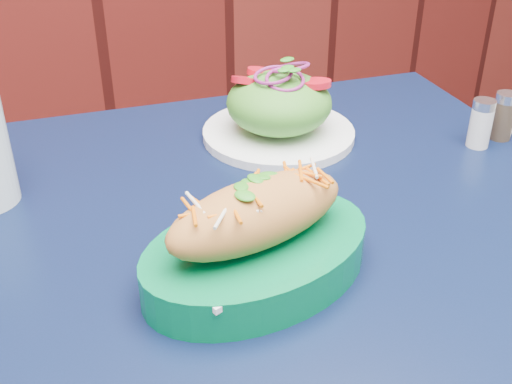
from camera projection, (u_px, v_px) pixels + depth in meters
cafe_table at (277, 301)px, 0.73m from camera, size 0.97×0.97×0.75m
banh_mi_basket at (257, 240)px, 0.61m from camera, size 0.25×0.17×0.11m
salad_plate at (279, 109)px, 0.87m from camera, size 0.21×0.21×0.11m
salt_shaker at (481, 123)px, 0.85m from camera, size 0.03×0.03×0.07m
pepper_shaker at (504, 116)px, 0.87m from camera, size 0.03×0.03×0.07m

